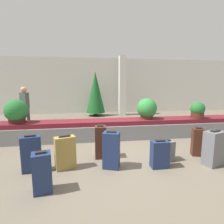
% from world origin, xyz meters
% --- Properties ---
extents(ground_plane, '(18.00, 18.00, 0.00)m').
position_xyz_m(ground_plane, '(0.00, 0.00, 0.00)').
color(ground_plane, '#6B6051').
extents(back_wall, '(18.00, 0.06, 3.20)m').
position_xyz_m(back_wall, '(0.00, 6.47, 1.60)').
color(back_wall, silver).
rests_on(back_wall, ground_plane).
extents(carousel, '(8.82, 0.83, 0.58)m').
position_xyz_m(carousel, '(0.00, 1.35, 0.28)').
color(carousel, gray).
rests_on(carousel, ground_plane).
extents(pillar, '(0.36, 0.36, 3.20)m').
position_xyz_m(pillar, '(1.19, 5.49, 1.60)').
color(pillar, silver).
rests_on(pillar, ground_plane).
extents(suitcase_0, '(0.35, 0.30, 0.48)m').
position_xyz_m(suitcase_0, '(0.95, -0.51, 0.23)').
color(suitcase_0, slate).
rests_on(suitcase_0, ground_plane).
extents(suitcase_1, '(0.35, 0.22, 0.58)m').
position_xyz_m(suitcase_1, '(0.66, -0.81, 0.28)').
color(suitcase_1, navy).
rests_on(suitcase_1, ground_plane).
extents(suitcase_2, '(0.26, 0.29, 0.77)m').
position_xyz_m(suitcase_2, '(-0.49, -0.13, 0.37)').
color(suitcase_2, '#472319').
rests_on(suitcase_2, ground_plane).
extents(suitcase_3, '(0.32, 0.29, 0.69)m').
position_xyz_m(suitcase_3, '(1.81, -0.35, 0.33)').
color(suitcase_3, '#472319').
rests_on(suitcase_3, ground_plane).
extents(suitcase_4, '(0.45, 0.37, 0.76)m').
position_xyz_m(suitcase_4, '(1.82, -0.86, 0.37)').
color(suitcase_4, slate).
rests_on(suitcase_4, ground_plane).
extents(suitcase_5, '(0.44, 0.31, 0.69)m').
position_xyz_m(suitcase_5, '(-1.23, -0.57, 0.33)').
color(suitcase_5, '#A3843D').
rests_on(suitcase_5, ground_plane).
extents(suitcase_6, '(0.33, 0.31, 0.67)m').
position_xyz_m(suitcase_6, '(-1.50, -1.31, 0.32)').
color(suitcase_6, navy).
rests_on(suitcase_6, ground_plane).
extents(suitcase_7, '(0.39, 0.35, 0.77)m').
position_xyz_m(suitcase_7, '(-0.31, -0.67, 0.37)').
color(suitcase_7, navy).
rests_on(suitcase_7, ground_plane).
extents(suitcase_8, '(0.39, 0.26, 0.73)m').
position_xyz_m(suitcase_8, '(-1.87, -0.59, 0.35)').
color(suitcase_8, navy).
rests_on(suitcase_8, ground_plane).
extents(potted_plant_0, '(0.65, 0.65, 0.68)m').
position_xyz_m(potted_plant_0, '(-2.78, 1.31, 0.91)').
color(potted_plant_0, '#381914').
rests_on(potted_plant_0, carousel).
extents(potted_plant_1, '(0.64, 0.64, 0.67)m').
position_xyz_m(potted_plant_1, '(1.14, 1.36, 0.90)').
color(potted_plant_1, '#4C2319').
rests_on(potted_plant_1, carousel).
extents(potted_plant_2, '(0.45, 0.45, 0.54)m').
position_xyz_m(potted_plant_2, '(2.84, 1.22, 0.84)').
color(potted_plant_2, '#4C2319').
rests_on(potted_plant_2, carousel).
extents(traveler_0, '(0.37, 0.32, 1.60)m').
position_xyz_m(traveler_0, '(-3.17, 3.21, 0.94)').
color(traveler_0, '#282833').
rests_on(traveler_0, ground_plane).
extents(decorated_tree, '(1.01, 1.01, 2.37)m').
position_xyz_m(decorated_tree, '(-0.29, 5.45, 1.27)').
color(decorated_tree, '#4C331E').
rests_on(decorated_tree, ground_plane).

